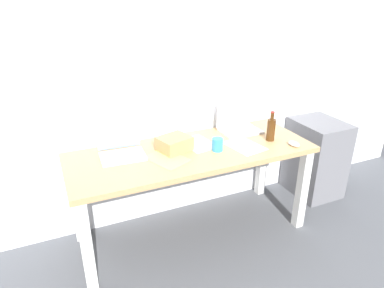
{
  "coord_description": "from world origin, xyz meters",
  "views": [
    {
      "loc": [
        -0.93,
        -2.09,
        1.81
      ],
      "look_at": [
        0.0,
        0.0,
        0.78
      ],
      "focal_mm": 32.33,
      "sensor_mm": 36.0,
      "label": 1
    }
  ],
  "objects_px": {
    "cardboard_box": "(174,144)",
    "filing_cabinet": "(315,158)",
    "laptop_left": "(121,149)",
    "beer_bottle": "(271,129)",
    "desk": "(192,162)",
    "coffee_mug": "(217,144)",
    "computer_mouse": "(294,144)",
    "laptop_right": "(238,124)"
  },
  "relations": [
    {
      "from": "cardboard_box",
      "to": "coffee_mug",
      "type": "distance_m",
      "value": 0.31
    },
    {
      "from": "coffee_mug",
      "to": "cardboard_box",
      "type": "bearing_deg",
      "value": 155.35
    },
    {
      "from": "beer_bottle",
      "to": "desk",
      "type": "bearing_deg",
      "value": 173.19
    },
    {
      "from": "desk",
      "to": "beer_bottle",
      "type": "height_order",
      "value": "beer_bottle"
    },
    {
      "from": "desk",
      "to": "filing_cabinet",
      "type": "distance_m",
      "value": 1.35
    },
    {
      "from": "desk",
      "to": "cardboard_box",
      "type": "distance_m",
      "value": 0.2
    },
    {
      "from": "beer_bottle",
      "to": "filing_cabinet",
      "type": "relative_size",
      "value": 0.33
    },
    {
      "from": "beer_bottle",
      "to": "cardboard_box",
      "type": "relative_size",
      "value": 1.06
    },
    {
      "from": "cardboard_box",
      "to": "laptop_right",
      "type": "bearing_deg",
      "value": 13.19
    },
    {
      "from": "desk",
      "to": "laptop_right",
      "type": "relative_size",
      "value": 5.54
    },
    {
      "from": "beer_bottle",
      "to": "computer_mouse",
      "type": "xyz_separation_m",
      "value": [
        0.1,
        -0.16,
        -0.08
      ]
    },
    {
      "from": "coffee_mug",
      "to": "filing_cabinet",
      "type": "height_order",
      "value": "coffee_mug"
    },
    {
      "from": "laptop_right",
      "to": "computer_mouse",
      "type": "distance_m",
      "value": 0.49
    },
    {
      "from": "desk",
      "to": "computer_mouse",
      "type": "height_order",
      "value": "computer_mouse"
    },
    {
      "from": "laptop_right",
      "to": "beer_bottle",
      "type": "height_order",
      "value": "laptop_right"
    },
    {
      "from": "desk",
      "to": "beer_bottle",
      "type": "xyz_separation_m",
      "value": [
        0.63,
        -0.08,
        0.19
      ]
    },
    {
      "from": "desk",
      "to": "coffee_mug",
      "type": "height_order",
      "value": "coffee_mug"
    },
    {
      "from": "laptop_left",
      "to": "cardboard_box",
      "type": "xyz_separation_m",
      "value": [
        0.37,
        -0.07,
        0.0
      ]
    },
    {
      "from": "desk",
      "to": "laptop_left",
      "type": "bearing_deg",
      "value": 165.45
    },
    {
      "from": "coffee_mug",
      "to": "filing_cabinet",
      "type": "bearing_deg",
      "value": 9.01
    },
    {
      "from": "cardboard_box",
      "to": "filing_cabinet",
      "type": "relative_size",
      "value": 0.31
    },
    {
      "from": "beer_bottle",
      "to": "coffee_mug",
      "type": "xyz_separation_m",
      "value": [
        -0.47,
        -0.0,
        -0.05
      ]
    },
    {
      "from": "laptop_right",
      "to": "beer_bottle",
      "type": "relative_size",
      "value": 1.38
    },
    {
      "from": "cardboard_box",
      "to": "desk",
      "type": "bearing_deg",
      "value": -24.39
    },
    {
      "from": "laptop_left",
      "to": "cardboard_box",
      "type": "height_order",
      "value": "laptop_left"
    },
    {
      "from": "filing_cabinet",
      "to": "desk",
      "type": "bearing_deg",
      "value": -175.44
    },
    {
      "from": "laptop_right",
      "to": "cardboard_box",
      "type": "xyz_separation_m",
      "value": [
        -0.63,
        -0.15,
        -0.0
      ]
    },
    {
      "from": "coffee_mug",
      "to": "desk",
      "type": "bearing_deg",
      "value": 155.16
    },
    {
      "from": "laptop_right",
      "to": "computer_mouse",
      "type": "xyz_separation_m",
      "value": [
        0.22,
        -0.44,
        -0.04
      ]
    },
    {
      "from": "laptop_left",
      "to": "computer_mouse",
      "type": "distance_m",
      "value": 1.28
    },
    {
      "from": "desk",
      "to": "cardboard_box",
      "type": "height_order",
      "value": "cardboard_box"
    },
    {
      "from": "desk",
      "to": "laptop_left",
      "type": "xyz_separation_m",
      "value": [
        -0.49,
        0.13,
        0.15
      ]
    },
    {
      "from": "desk",
      "to": "cardboard_box",
      "type": "relative_size",
      "value": 8.13
    },
    {
      "from": "laptop_left",
      "to": "filing_cabinet",
      "type": "distance_m",
      "value": 1.86
    },
    {
      "from": "filing_cabinet",
      "to": "laptop_left",
      "type": "bearing_deg",
      "value": 179.32
    },
    {
      "from": "laptop_right",
      "to": "cardboard_box",
      "type": "distance_m",
      "value": 0.64
    },
    {
      "from": "laptop_left",
      "to": "coffee_mug",
      "type": "distance_m",
      "value": 0.69
    },
    {
      "from": "laptop_left",
      "to": "laptop_right",
      "type": "height_order",
      "value": "laptop_right"
    },
    {
      "from": "computer_mouse",
      "to": "coffee_mug",
      "type": "distance_m",
      "value": 0.59
    },
    {
      "from": "laptop_left",
      "to": "filing_cabinet",
      "type": "bearing_deg",
      "value": -0.68
    },
    {
      "from": "laptop_left",
      "to": "beer_bottle",
      "type": "height_order",
      "value": "beer_bottle"
    },
    {
      "from": "desk",
      "to": "coffee_mug",
      "type": "xyz_separation_m",
      "value": [
        0.17,
        -0.08,
        0.15
      ]
    }
  ]
}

